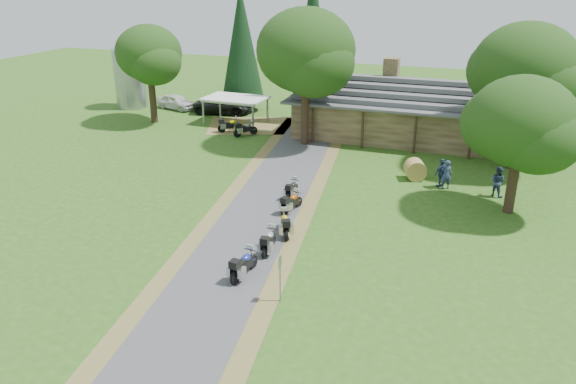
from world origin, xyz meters
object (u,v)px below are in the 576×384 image
(car_white_sedan, at_px, (176,100))
(motorcycle_row_c, at_px, (285,223))
(motorcycle_row_a, at_px, (244,263))
(silo, at_px, (130,76))
(motorcycle_carport_b, at_px, (245,128))
(carport, at_px, (236,110))
(lodge, at_px, (424,109))
(hay_bale, at_px, (415,170))
(motorcycle_carport_a, at_px, (230,124))
(motorcycle_row_d, at_px, (292,201))
(motorcycle_row_e, at_px, (292,188))
(car_dark_suv, at_px, (223,102))
(motorcycle_row_b, at_px, (269,240))

(car_white_sedan, xyz_separation_m, motorcycle_row_c, (19.78, -22.81, -0.26))
(car_white_sedan, distance_m, motorcycle_row_a, 33.75)
(silo, relative_size, motorcycle_carport_b, 3.21)
(carport, bearing_deg, lodge, 5.42)
(motorcycle_row_c, relative_size, motorcycle_carport_b, 0.98)
(silo, distance_m, motorcycle_row_c, 33.06)
(silo, xyz_separation_m, motorcycle_row_c, (24.41, -22.16, -2.47))
(lodge, bearing_deg, silo, 177.23)
(lodge, bearing_deg, motorcycle_carport_b, -162.54)
(silo, bearing_deg, hay_bale, -21.12)
(lodge, relative_size, motorcycle_row_c, 11.26)
(motorcycle_carport_a, height_order, hay_bale, hay_bale)
(silo, xyz_separation_m, motorcycle_carport_a, (13.24, -5.12, -2.46))
(motorcycle_carport_b, bearing_deg, motorcycle_row_a, -118.42)
(car_white_sedan, bearing_deg, silo, 113.72)
(lodge, height_order, hay_bale, lodge)
(car_white_sedan, relative_size, motorcycle_row_c, 2.88)
(motorcycle_row_d, xyz_separation_m, motorcycle_row_e, (-0.69, 2.05, -0.04))
(car_dark_suv, xyz_separation_m, motorcycle_row_c, (14.62, -22.75, -0.50))
(motorcycle_carport_b, bearing_deg, hay_bale, -73.10)
(motorcycle_row_a, height_order, motorcycle_row_b, motorcycle_row_a)
(motorcycle_row_a, relative_size, motorcycle_row_c, 1.03)
(carport, bearing_deg, motorcycle_row_d, -54.08)
(silo, distance_m, car_dark_suv, 10.00)
(motorcycle_carport_a, bearing_deg, car_dark_suv, 85.69)
(car_white_sedan, xyz_separation_m, car_dark_suv, (5.16, -0.06, 0.24))
(carport, relative_size, motorcycle_row_e, 3.19)
(lodge, xyz_separation_m, motorcycle_row_a, (-4.70, -25.49, -1.78))
(car_white_sedan, height_order, motorcycle_row_a, car_white_sedan)
(car_dark_suv, bearing_deg, motorcycle_row_c, -159.47)
(car_dark_suv, relative_size, motorcycle_row_c, 3.17)
(motorcycle_row_d, bearing_deg, motorcycle_carport_a, 50.98)
(car_white_sedan, xyz_separation_m, motorcycle_row_a, (19.52, -27.54, -0.24))
(car_dark_suv, bearing_deg, motorcycle_row_e, -155.41)
(hay_bale, bearing_deg, lodge, 94.78)
(motorcycle_carport_b, bearing_deg, car_white_sedan, 96.10)
(motorcycle_row_a, height_order, hay_bale, hay_bale)
(silo, bearing_deg, carport, -10.49)
(motorcycle_row_d, relative_size, motorcycle_carport_a, 0.94)
(motorcycle_row_a, relative_size, motorcycle_row_b, 1.07)
(car_white_sedan, distance_m, motorcycle_row_e, 25.64)
(motorcycle_carport_b, bearing_deg, motorcycle_row_e, -106.51)
(lodge, xyz_separation_m, motorcycle_carport_a, (-15.61, -3.73, -1.79))
(motorcycle_row_d, relative_size, hay_bale, 1.35)
(carport, bearing_deg, car_dark_suv, 135.02)
(silo, distance_m, carport, 12.84)
(silo, distance_m, hay_bale, 31.93)
(motorcycle_row_e, xyz_separation_m, hay_bale, (6.64, 5.69, 0.09))
(car_white_sedan, distance_m, motorcycle_carport_b, 12.16)
(motorcycle_carport_b, bearing_deg, carport, 73.49)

